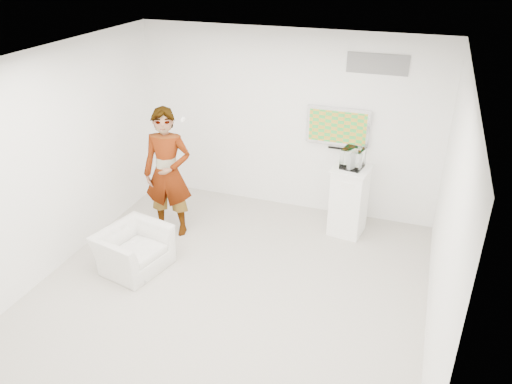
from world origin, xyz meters
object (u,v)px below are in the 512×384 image
armchair (134,249)px  pedestal (349,201)px  person (168,173)px  floor_uplight (352,211)px  tv (338,126)px

armchair → pedestal: pedestal is taller
person → armchair: person is taller
person → floor_uplight: (2.64, 1.35, -0.88)m
person → pedestal: bearing=7.8°
person → floor_uplight: bearing=16.1°
armchair → pedestal: bearing=-40.7°
pedestal → tv: bearing=122.6°
armchair → tv: bearing=-29.8°
tv → pedestal: bearing=-57.4°
tv → floor_uplight: (0.36, -0.09, -1.41)m
tv → floor_uplight: tv is taller
pedestal → floor_uplight: (0.01, 0.46, -0.42)m
armchair → person: bearing=11.3°
tv → person: bearing=-147.7°
tv → pedestal: size_ratio=0.89×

